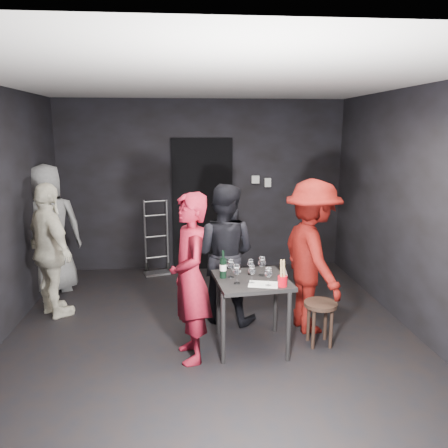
{
  "coord_description": "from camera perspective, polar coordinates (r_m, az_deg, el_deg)",
  "views": [
    {
      "loc": [
        -0.26,
        -4.44,
        2.24
      ],
      "look_at": [
        0.15,
        0.25,
        1.21
      ],
      "focal_mm": 35.0,
      "sensor_mm": 36.0,
      "label": 1
    }
  ],
  "objects": [
    {
      "name": "stool",
      "position": [
        4.76,
        12.46,
        -11.05
      ],
      "size": [
        0.35,
        0.35,
        0.47
      ],
      "rotation": [
        0.0,
        0.0,
        0.04
      ],
      "color": "black",
      "rests_on": "floor"
    },
    {
      "name": "wine_glass_f",
      "position": [
        4.55,
        4.98,
        -5.4
      ],
      "size": [
        0.11,
        0.11,
        0.22
      ],
      "primitive_type": null,
      "rotation": [
        0.0,
        0.0,
        0.41
      ],
      "color": "white",
      "rests_on": "tasting_table"
    },
    {
      "name": "woman_black",
      "position": [
        5.08,
        -0.07,
        -3.07
      ],
      "size": [
        0.98,
        0.76,
        1.78
      ],
      "primitive_type": "imported",
      "rotation": [
        0.0,
        0.0,
        2.76
      ],
      "color": "black",
      "rests_on": "floor"
    },
    {
      "name": "breadstick_cup",
      "position": [
        4.26,
        7.66,
        -6.43
      ],
      "size": [
        0.09,
        0.09,
        0.28
      ],
      "rotation": [
        0.0,
        0.0,
        0.12
      ],
      "color": "red",
      "rests_on": "tasting_table"
    },
    {
      "name": "bystander_cream",
      "position": [
        5.59,
        -21.76,
        -2.55
      ],
      "size": [
        1.05,
        1.12,
        1.78
      ],
      "primitive_type": "imported",
      "rotation": [
        0.0,
        0.0,
        2.27
      ],
      "color": "#F2EACE",
      "rests_on": "floor"
    },
    {
      "name": "wallbox_upper",
      "position": [
        7.02,
        4.12,
        5.83
      ],
      "size": [
        0.12,
        0.06,
        0.12
      ],
      "primitive_type": "cube",
      "color": "#B7B7B2",
      "rests_on": "wall_back"
    },
    {
      "name": "wine_glass_d",
      "position": [
        4.32,
        3.67,
        -6.46
      ],
      "size": [
        0.08,
        0.08,
        0.2
      ],
      "primitive_type": null,
      "rotation": [
        0.0,
        0.0,
        0.03
      ],
      "color": "white",
      "rests_on": "tasting_table"
    },
    {
      "name": "wine_bottle",
      "position": [
        4.46,
        -0.12,
        -5.69
      ],
      "size": [
        0.07,
        0.07,
        0.29
      ],
      "rotation": [
        0.0,
        0.0,
        -0.13
      ],
      "color": "black",
      "rests_on": "tasting_table"
    },
    {
      "name": "hand_truck",
      "position": [
        7.02,
        -8.74,
        -4.59
      ],
      "size": [
        0.39,
        0.33,
        1.16
      ],
      "rotation": [
        0.0,
        0.0,
        0.3
      ],
      "color": "#B2B2B7",
      "rests_on": "floor"
    },
    {
      "name": "wine_glass_e",
      "position": [
        4.26,
        5.81,
        -6.75
      ],
      "size": [
        0.1,
        0.1,
        0.2
      ],
      "primitive_type": null,
      "rotation": [
        0.0,
        0.0,
        -0.3
      ],
      "color": "white",
      "rests_on": "tasting_table"
    },
    {
      "name": "wall_back",
      "position": [
        7.0,
        -2.87,
        5.0
      ],
      "size": [
        4.5,
        0.04,
        2.7
      ],
      "primitive_type": "cube",
      "color": "black",
      "rests_on": "ground"
    },
    {
      "name": "floor",
      "position": [
        4.98,
        -1.57,
        -14.41
      ],
      "size": [
        4.5,
        5.0,
        0.02
      ],
      "primitive_type": "cube",
      "color": "black",
      "rests_on": "ground"
    },
    {
      "name": "tasting_mat",
      "position": [
        4.32,
        5.15,
        -7.86
      ],
      "size": [
        0.32,
        0.25,
        0.0
      ],
      "primitive_type": "cube",
      "rotation": [
        0.0,
        0.0,
        -0.25
      ],
      "color": "white",
      "rests_on": "tasting_table"
    },
    {
      "name": "bystander_grey",
      "position": [
        6.4,
        -22.05,
        0.88
      ],
      "size": [
        1.19,
        0.94,
        2.14
      ],
      "primitive_type": "imported",
      "rotation": [
        0.0,
        0.0,
        3.55
      ],
      "color": "gray",
      "rests_on": "floor"
    },
    {
      "name": "man_maroon",
      "position": [
        4.91,
        11.45,
        -2.83
      ],
      "size": [
        0.79,
        1.34,
        1.96
      ],
      "primitive_type": "imported",
      "rotation": [
        0.0,
        0.0,
        1.74
      ],
      "color": "#630E0A",
      "rests_on": "floor"
    },
    {
      "name": "wine_glass_a",
      "position": [
        4.3,
        1.7,
        -6.45
      ],
      "size": [
        0.11,
        0.11,
        0.21
      ],
      "primitive_type": null,
      "rotation": [
        0.0,
        0.0,
        -0.4
      ],
      "color": "white",
      "rests_on": "tasting_table"
    },
    {
      "name": "ceiling",
      "position": [
        4.47,
        -1.78,
        18.23
      ],
      "size": [
        4.5,
        5.0,
        0.02
      ],
      "primitive_type": "cube",
      "color": "silver",
      "rests_on": "ground"
    },
    {
      "name": "server_red",
      "position": [
        4.22,
        -4.46,
        -5.9
      ],
      "size": [
        0.57,
        0.75,
        1.85
      ],
      "primitive_type": "imported",
      "rotation": [
        0.0,
        0.0,
        -1.37
      ],
      "color": "maroon",
      "rests_on": "floor"
    },
    {
      "name": "doorway",
      "position": [
        6.99,
        -2.83,
        2.5
      ],
      "size": [
        0.95,
        0.1,
        2.1
      ],
      "primitive_type": "cube",
      "color": "black",
      "rests_on": "ground"
    },
    {
      "name": "wallbox_lower",
      "position": [
        7.06,
        5.72,
        5.42
      ],
      "size": [
        0.1,
        0.06,
        0.14
      ],
      "primitive_type": "cube",
      "color": "#B7B7B2",
      "rests_on": "wall_back"
    },
    {
      "name": "wall_front",
      "position": [
        2.15,
        2.33,
        -12.11
      ],
      "size": [
        4.5,
        0.04,
        2.7
      ],
      "primitive_type": "cube",
      "color": "black",
      "rests_on": "ground"
    },
    {
      "name": "reserved_card",
      "position": [
        4.51,
        7.61,
        -6.38
      ],
      "size": [
        0.12,
        0.16,
        0.11
      ],
      "primitive_type": null,
      "rotation": [
        0.0,
        0.0,
        -0.29
      ],
      "color": "white",
      "rests_on": "tasting_table"
    },
    {
      "name": "wine_glass_c",
      "position": [
        4.58,
        3.49,
        -5.5
      ],
      "size": [
        0.08,
        0.08,
        0.18
      ],
      "primitive_type": null,
      "rotation": [
        0.0,
        0.0,
        -0.16
      ],
      "color": "white",
      "rests_on": "tasting_table"
    },
    {
      "name": "wall_right",
      "position": [
        5.18,
        24.06,
        1.34
      ],
      "size": [
        0.04,
        5.0,
        2.7
      ],
      "primitive_type": "cube",
      "color": "black",
      "rests_on": "ground"
    },
    {
      "name": "tasting_table",
      "position": [
        4.52,
        3.63,
        -8.3
      ],
      "size": [
        0.72,
        0.72,
        0.75
      ],
      "rotation": [
        0.0,
        0.0,
        0.12
      ],
      "color": "black",
      "rests_on": "floor"
    },
    {
      "name": "wine_glass_b",
      "position": [
        4.48,
        0.9,
        -5.68
      ],
      "size": [
        0.1,
        0.1,
        0.21
      ],
      "primitive_type": null,
      "rotation": [
        0.0,
        0.0,
        -0.26
      ],
      "color": "white",
      "rests_on": "tasting_table"
    }
  ]
}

